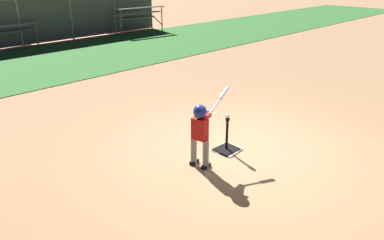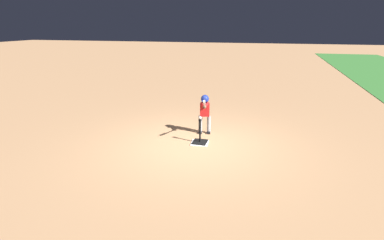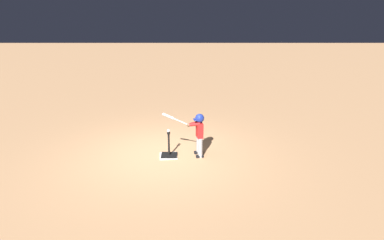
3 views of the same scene
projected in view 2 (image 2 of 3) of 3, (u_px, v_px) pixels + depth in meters
name	position (u px, v px, depth m)	size (l,w,h in m)	color
ground_plane	(194.00, 145.00, 7.70)	(90.00, 90.00, 0.00)	#AD7F56
home_plate	(200.00, 143.00, 7.84)	(0.44, 0.44, 0.02)	white
batting_tee	(200.00, 139.00, 7.83)	(0.40, 0.36, 0.65)	black
batter_child	(205.00, 109.00, 8.33)	(1.03, 0.39, 1.20)	gray
baseball	(200.00, 118.00, 7.65)	(0.07, 0.07, 0.07)	white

